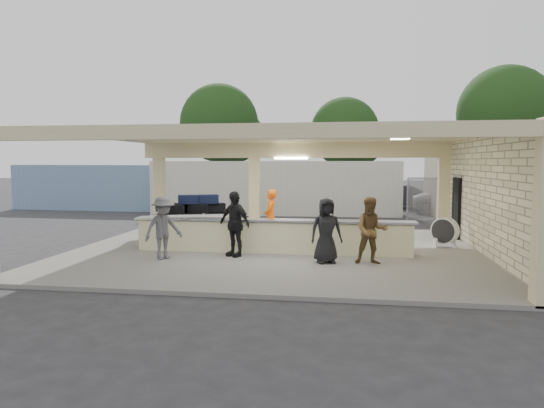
% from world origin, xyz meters
% --- Properties ---
extents(ground, '(120.00, 120.00, 0.00)m').
position_xyz_m(ground, '(0.00, 0.00, 0.00)').
color(ground, '#262628').
rests_on(ground, ground).
extents(pavilion, '(12.01, 10.00, 3.55)m').
position_xyz_m(pavilion, '(0.21, 0.66, 1.35)').
color(pavilion, slate).
rests_on(pavilion, ground).
extents(baggage_counter, '(8.20, 0.58, 0.98)m').
position_xyz_m(baggage_counter, '(0.00, -0.50, 0.59)').
color(baggage_counter, beige).
rests_on(baggage_counter, pavilion).
extents(luggage_cart, '(3.06, 2.36, 1.58)m').
position_xyz_m(luggage_cart, '(-2.76, 0.68, 0.95)').
color(luggage_cart, silver).
rests_on(luggage_cart, pavilion).
extents(drum_fan, '(0.83, 0.71, 0.92)m').
position_xyz_m(drum_fan, '(5.20, 1.26, 0.59)').
color(drum_fan, silver).
rests_on(drum_fan, pavilion).
extents(baggage_handler, '(0.40, 0.67, 1.76)m').
position_xyz_m(baggage_handler, '(-0.27, 0.99, 0.98)').
color(baggage_handler, '#FF620D').
rests_on(baggage_handler, pavilion).
extents(passenger_a, '(0.86, 0.41, 1.74)m').
position_xyz_m(passenger_a, '(2.79, -1.67, 0.97)').
color(passenger_a, brown).
rests_on(passenger_a, pavilion).
extents(passenger_b, '(1.12, 0.89, 1.83)m').
position_xyz_m(passenger_b, '(-0.95, -1.19, 1.02)').
color(passenger_b, black).
rests_on(passenger_b, pavilion).
extents(passenger_c, '(1.00, 1.10, 1.71)m').
position_xyz_m(passenger_c, '(-2.78, -1.88, 0.96)').
color(passenger_c, '#515156').
rests_on(passenger_c, pavilion).
extents(passenger_d, '(0.90, 0.56, 1.71)m').
position_xyz_m(passenger_d, '(1.63, -1.69, 0.95)').
color(passenger_d, black).
rests_on(passenger_d, pavilion).
extents(car_white_a, '(4.96, 2.98, 1.33)m').
position_xyz_m(car_white_a, '(8.09, 12.41, 0.66)').
color(car_white_a, silver).
rests_on(car_white_a, ground).
extents(car_white_b, '(4.64, 2.17, 1.42)m').
position_xyz_m(car_white_b, '(10.28, 14.06, 0.71)').
color(car_white_b, silver).
rests_on(car_white_b, ground).
extents(car_dark, '(4.20, 3.15, 1.34)m').
position_xyz_m(car_dark, '(5.68, 15.07, 0.67)').
color(car_dark, black).
rests_on(car_dark, ground).
extents(container_white, '(12.93, 3.09, 2.78)m').
position_xyz_m(container_white, '(-1.55, 11.02, 1.39)').
color(container_white, silver).
rests_on(container_white, ground).
extents(container_blue, '(9.97, 2.74, 2.57)m').
position_xyz_m(container_blue, '(-11.95, 11.96, 1.29)').
color(container_blue, '#7698BD').
rests_on(container_blue, ground).
extents(fence, '(12.06, 0.06, 2.03)m').
position_xyz_m(fence, '(11.00, 9.00, 1.05)').
color(fence, gray).
rests_on(fence, ground).
extents(tree_left, '(6.60, 6.30, 9.00)m').
position_xyz_m(tree_left, '(-7.68, 24.16, 5.59)').
color(tree_left, '#382619').
rests_on(tree_left, ground).
extents(tree_mid, '(6.00, 5.60, 8.00)m').
position_xyz_m(tree_mid, '(2.32, 26.16, 4.96)').
color(tree_mid, '#382619').
rests_on(tree_mid, ground).
extents(tree_right, '(7.20, 7.00, 10.00)m').
position_xyz_m(tree_right, '(14.32, 25.16, 6.21)').
color(tree_right, '#382619').
rests_on(tree_right, ground).
extents(adjacent_building, '(6.00, 8.00, 3.20)m').
position_xyz_m(adjacent_building, '(9.50, 10.00, 1.60)').
color(adjacent_building, '#B4A68F').
rests_on(adjacent_building, ground).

